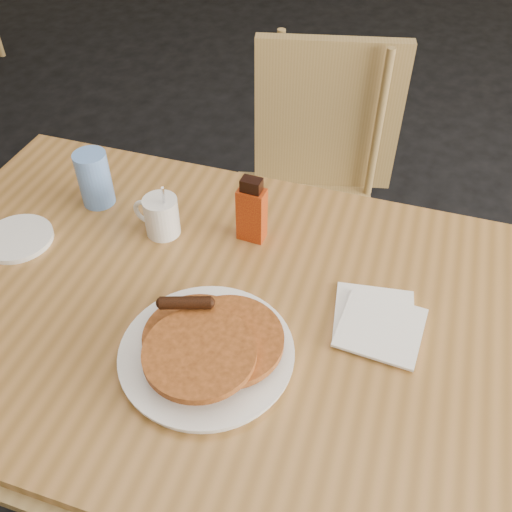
% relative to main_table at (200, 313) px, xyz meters
% --- Properties ---
extents(floor, '(10.00, 10.00, 0.00)m').
position_rel_main_table_xyz_m(floor, '(0.08, 0.03, -0.71)').
color(floor, black).
rests_on(floor, ground).
extents(main_table, '(1.39, 1.00, 0.75)m').
position_rel_main_table_xyz_m(main_table, '(0.00, 0.00, 0.00)').
color(main_table, '#A36F39').
rests_on(main_table, floor).
extents(chair_main_far, '(0.54, 0.55, 0.95)m').
position_rel_main_table_xyz_m(chair_main_far, '(0.01, 0.72, -0.14)').
color(chair_main_far, '#9B7E48').
rests_on(chair_main_far, floor).
extents(pancake_plate, '(0.31, 0.31, 0.09)m').
position_rel_main_table_xyz_m(pancake_plate, '(0.08, -0.11, 0.06)').
color(pancake_plate, white).
rests_on(pancake_plate, main_table).
extents(coffee_mug, '(0.11, 0.07, 0.14)m').
position_rel_main_table_xyz_m(coffee_mug, '(-0.16, 0.15, 0.09)').
color(coffee_mug, white).
rests_on(coffee_mug, main_table).
extents(syrup_bottle, '(0.06, 0.04, 0.15)m').
position_rel_main_table_xyz_m(syrup_bottle, '(0.02, 0.21, 0.11)').
color(syrup_bottle, maroon).
rests_on(syrup_bottle, main_table).
extents(napkin_stack, '(0.18, 0.19, 0.01)m').
position_rel_main_table_xyz_m(napkin_stack, '(0.34, 0.08, 0.05)').
color(napkin_stack, white).
rests_on(napkin_stack, main_table).
extents(blue_tumbler, '(0.07, 0.07, 0.13)m').
position_rel_main_table_xyz_m(blue_tumbler, '(-0.35, 0.19, 0.11)').
color(blue_tumbler, '#6292E5').
rests_on(blue_tumbler, main_table).
extents(side_saucer, '(0.16, 0.16, 0.01)m').
position_rel_main_table_xyz_m(side_saucer, '(-0.44, 0.00, 0.05)').
color(side_saucer, white).
rests_on(side_saucer, main_table).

